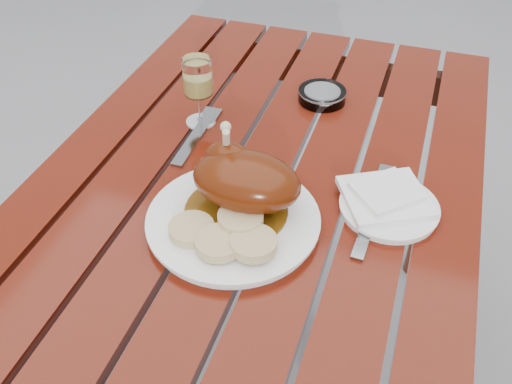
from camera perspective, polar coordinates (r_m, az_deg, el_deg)
ground at (r=1.65m, az=0.32°, el=-18.52°), size 60.00×60.00×0.00m
table at (r=1.34m, az=0.37°, el=-10.31°), size 0.80×1.20×0.75m
dinner_plate at (r=0.95m, az=-2.28°, el=-2.93°), size 0.35×0.35×0.02m
roast_duck at (r=0.94m, az=-1.28°, el=1.28°), size 0.19×0.17×0.13m
bread_dumplings at (r=0.90m, az=-3.03°, el=-4.14°), size 0.18×0.13×0.03m
wine_glass at (r=1.17m, az=-5.75°, el=9.92°), size 0.08×0.08×0.14m
side_plate at (r=1.01m, az=13.14°, el=-1.54°), size 0.18×0.18×0.01m
napkin at (r=1.01m, az=12.78°, el=-0.51°), size 0.18×0.18×0.01m
ashtray at (r=1.27m, az=6.62°, el=9.58°), size 0.13×0.13×0.03m
fork at (r=1.15m, az=-6.14°, el=5.40°), size 0.03×0.19×0.01m
knife at (r=0.99m, az=11.45°, el=-2.33°), size 0.03×0.22×0.01m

